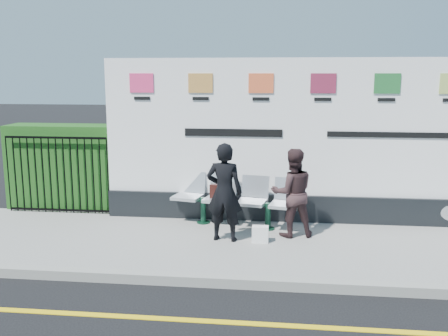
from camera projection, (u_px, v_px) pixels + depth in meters
The scene contains 12 objects.
ground at pixel (297, 327), 5.68m from camera, with size 80.00×80.00×0.00m, color black.
pavement at pixel (292, 247), 8.11m from camera, with size 14.00×3.00×0.12m, color gray.
kerb at pixel (295, 285), 6.65m from camera, with size 14.00×0.18×0.14m, color gray.
yellow_line at pixel (297, 326), 5.68m from camera, with size 14.00×0.10×0.01m, color yellow.
billboard at pixel (320, 152), 9.12m from camera, with size 8.00×0.30×3.00m.
hedge at pixel (67, 166), 10.21m from camera, with size 2.35×0.70×1.70m, color #1E5218.
railing at pixel (57, 174), 9.79m from camera, with size 2.05×0.06×1.54m, color black, non-canonical shape.
bench at pixel (235, 213), 9.00m from camera, with size 2.33×0.60×0.50m, color silver, non-canonical shape.
woman_left at pixel (224, 192), 8.14m from camera, with size 0.59×0.39×1.63m, color black.
woman_right at pixel (292, 193), 8.37m from camera, with size 0.73×0.57×1.50m, color #372325.
handbag_brown at pixel (219, 191), 9.02m from camera, with size 0.31×0.13×0.25m, color black.
carrier_bag_white at pixel (260, 234), 8.16m from camera, with size 0.27×0.16×0.27m, color white.
Camera 1 is at (-0.22, -5.31, 2.84)m, focal length 40.00 mm.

